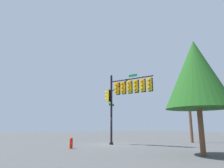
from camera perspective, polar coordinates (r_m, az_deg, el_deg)
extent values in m
plane|color=#434445|center=(19.58, -0.19, -16.90)|extent=(120.00, 120.00, 0.00)
cylinder|color=black|center=(19.59, -0.18, -7.08)|extent=(0.20, 0.20, 6.70)
cylinder|color=black|center=(19.57, -0.19, -16.61)|extent=(0.36, 0.36, 0.20)
cylinder|color=black|center=(18.89, 5.38, 1.47)|extent=(4.14, 1.85, 0.14)
cylinder|color=black|center=(19.38, 2.25, -0.45)|extent=(1.90, 0.86, 1.07)
cube|color=gold|center=(19.50, 1.47, -1.27)|extent=(0.43, 0.45, 1.10)
cube|color=black|center=(19.66, 1.81, -1.36)|extent=(0.43, 0.19, 1.22)
sphere|color=#FF2018|center=(19.40, 1.13, -0.20)|extent=(0.22, 0.22, 0.22)
cylinder|color=gold|center=(19.37, 1.02, -0.02)|extent=(0.27, 0.21, 0.23)
sphere|color=#855607|center=(19.34, 1.13, -1.18)|extent=(0.22, 0.22, 0.22)
cylinder|color=gold|center=(19.30, 1.03, -1.01)|extent=(0.27, 0.21, 0.23)
sphere|color=#0B621E|center=(19.27, 1.14, -2.17)|extent=(0.22, 0.22, 0.22)
cylinder|color=gold|center=(19.23, 1.03, -2.00)|extent=(0.27, 0.21, 0.23)
cube|color=#E8B210|center=(19.14, 3.19, -1.05)|extent=(0.44, 0.46, 1.10)
cube|color=black|center=(19.31, 3.48, -1.15)|extent=(0.42, 0.22, 1.22)
sphere|color=#FF2018|center=(19.04, 2.89, 0.05)|extent=(0.22, 0.22, 0.22)
cylinder|color=#E8B210|center=(19.00, 2.80, 0.23)|extent=(0.27, 0.22, 0.23)
sphere|color=#855607|center=(18.97, 2.90, -0.95)|extent=(0.22, 0.22, 0.22)
cylinder|color=#E8B210|center=(18.93, 2.81, -0.78)|extent=(0.27, 0.22, 0.23)
sphere|color=#0B621E|center=(18.91, 2.91, -1.96)|extent=(0.22, 0.22, 0.22)
cylinder|color=#E8B210|center=(18.86, 2.82, -1.79)|extent=(0.27, 0.22, 0.23)
cube|color=gold|center=(18.81, 4.97, -0.82)|extent=(0.44, 0.46, 1.10)
cube|color=black|center=(18.98, 5.25, -0.92)|extent=(0.42, 0.21, 1.22)
sphere|color=#FF2018|center=(18.71, 4.66, 0.30)|extent=(0.22, 0.22, 0.22)
cylinder|color=gold|center=(18.67, 4.56, 0.48)|extent=(0.27, 0.22, 0.23)
sphere|color=#855607|center=(18.63, 4.67, -0.72)|extent=(0.22, 0.22, 0.22)
cylinder|color=gold|center=(18.59, 4.58, -0.54)|extent=(0.27, 0.22, 0.23)
sphere|color=#0B621E|center=(18.57, 4.69, -1.75)|extent=(0.22, 0.22, 0.22)
cylinder|color=gold|center=(18.53, 4.60, -1.57)|extent=(0.27, 0.22, 0.23)
cube|color=gold|center=(18.49, 6.81, -0.58)|extent=(0.44, 0.46, 1.10)
cube|color=black|center=(18.67, 7.08, -0.69)|extent=(0.42, 0.22, 1.22)
sphere|color=#FF2018|center=(18.39, 6.50, 0.56)|extent=(0.22, 0.22, 0.22)
cylinder|color=gold|center=(18.35, 6.42, 0.75)|extent=(0.27, 0.22, 0.23)
sphere|color=#855607|center=(18.32, 6.53, -0.48)|extent=(0.22, 0.22, 0.22)
cylinder|color=gold|center=(18.27, 6.44, -0.29)|extent=(0.27, 0.22, 0.23)
sphere|color=#0B621E|center=(18.25, 6.55, -1.52)|extent=(0.22, 0.22, 0.22)
cylinder|color=gold|center=(18.21, 6.47, -1.34)|extent=(0.27, 0.22, 0.23)
cube|color=yellow|center=(18.20, 8.71, -0.34)|extent=(0.44, 0.46, 1.10)
cube|color=black|center=(18.38, 8.96, -0.44)|extent=(0.42, 0.22, 1.22)
sphere|color=#FF2018|center=(18.09, 8.42, 0.83)|extent=(0.22, 0.22, 0.22)
cylinder|color=yellow|center=(18.05, 8.33, 1.02)|extent=(0.27, 0.22, 0.23)
sphere|color=#855607|center=(18.02, 8.45, -0.22)|extent=(0.22, 0.22, 0.22)
cylinder|color=yellow|center=(17.97, 8.37, -0.04)|extent=(0.27, 0.22, 0.23)
sphere|color=#0B621E|center=(17.95, 8.48, -1.29)|extent=(0.22, 0.22, 0.22)
cylinder|color=yellow|center=(17.90, 8.40, -1.10)|extent=(0.27, 0.22, 0.23)
cube|color=gold|center=(17.92, 10.67, -0.08)|extent=(0.43, 0.45, 1.10)
cube|color=black|center=(18.10, 10.94, -0.19)|extent=(0.43, 0.19, 1.22)
sphere|color=#FF2018|center=(17.82, 10.35, 1.10)|extent=(0.22, 0.22, 0.22)
cylinder|color=gold|center=(17.78, 10.26, 1.29)|extent=(0.27, 0.21, 0.23)
sphere|color=#855607|center=(17.74, 10.39, 0.03)|extent=(0.22, 0.22, 0.22)
cylinder|color=gold|center=(17.70, 10.30, 0.22)|extent=(0.27, 0.21, 0.23)
sphere|color=#0B621E|center=(17.68, 10.43, -1.05)|extent=(0.22, 0.22, 0.22)
cylinder|color=gold|center=(17.63, 10.34, -0.86)|extent=(0.27, 0.21, 0.23)
cube|color=gold|center=(19.95, -1.01, -3.42)|extent=(0.46, 0.43, 1.10)
cube|color=black|center=(19.84, -0.54, -3.37)|extent=(0.21, 0.42, 1.22)
sphere|color=#FF2018|center=(20.12, -1.47, -2.52)|extent=(0.22, 0.22, 0.22)
cylinder|color=gold|center=(20.16, -1.61, -2.39)|extent=(0.22, 0.27, 0.23)
sphere|color=#855607|center=(20.07, -1.48, -3.47)|extent=(0.22, 0.22, 0.22)
cylinder|color=gold|center=(20.11, -1.62, -3.35)|extent=(0.22, 0.27, 0.23)
sphere|color=#0B621E|center=(20.02, -1.48, -4.43)|extent=(0.22, 0.22, 0.22)
cylinder|color=gold|center=(20.06, -1.62, -4.31)|extent=(0.22, 0.27, 0.23)
cube|color=white|center=(18.86, 5.95, 2.44)|extent=(0.87, 0.38, 0.26)
cube|color=#086737|center=(18.86, 5.95, 2.44)|extent=(0.84, 0.38, 0.22)
cube|color=white|center=(19.63, -0.18, -5.93)|extent=(0.38, 0.87, 0.26)
cube|color=#097522|center=(19.63, -0.18, -5.93)|extent=(0.38, 0.84, 0.22)
cylinder|color=brown|center=(23.65, 21.23, -6.58)|extent=(0.30, 0.30, 7.17)
cube|color=brown|center=(24.08, 20.69, 0.49)|extent=(0.30, 1.80, 0.12)
cylinder|color=red|center=(16.23, -11.58, -16.46)|extent=(0.24, 0.24, 0.65)
sphere|color=red|center=(16.20, -11.52, -15.07)|extent=(0.22, 0.22, 0.22)
cylinder|color=red|center=(16.09, -11.37, -16.39)|extent=(0.12, 0.10, 0.10)
cylinder|color=brown|center=(12.97, 24.13, -12.31)|extent=(0.30, 0.30, 2.67)
cone|color=#1E531A|center=(13.37, 22.82, 2.79)|extent=(3.90, 3.90, 4.33)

